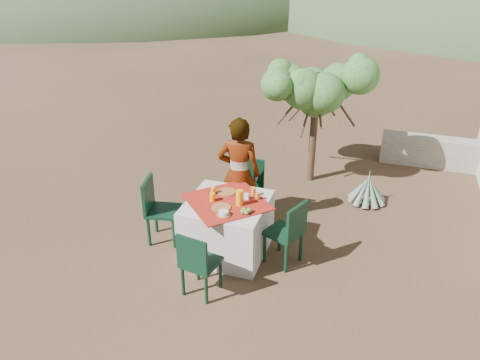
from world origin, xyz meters
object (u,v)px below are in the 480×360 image
Objects in this scene: person at (239,174)px; chair_left at (157,207)px; chair_far at (248,186)px; juice_pitcher at (240,198)px; chair_right at (289,231)px; shrub_tree at (321,94)px; agave at (367,190)px; chair_near at (198,262)px; table at (227,226)px.

chair_left is at bearing 28.35° from person.
chair_far is at bearing -108.82° from person.
chair_left is at bearing -179.77° from juice_pitcher.
shrub_tree reaches higher than chair_right.
chair_left reaches higher than chair_far.
chair_right is 2.77m from shrub_tree.
agave is at bearing 53.09° from juice_pitcher.
chair_far is 0.44m from person.
shrub_tree is (1.72, 2.57, 1.02)m from chair_left.
chair_far is 1.40× the size of agave.
person is 0.86× the size of shrub_tree.
juice_pitcher is at bearing -92.49° from chair_near.
table is at bearing -99.34° from chair_left.
chair_near is at bearing -20.83° from chair_right.
chair_far is at bearing 100.86° from juice_pitcher.
chair_far is 1.08m from juice_pitcher.
juice_pitcher is (0.24, -0.71, 0.03)m from person.
table is 0.84m from chair_right.
juice_pitcher is at bearing -81.03° from chair_far.
agave is at bearing 49.33° from table.
table is 0.78× the size of person.
chair_right is at bearing -122.75° from chair_near.
chair_right is at bearing 0.53° from juice_pitcher.
shrub_tree reaches higher than chair_far.
person is at bearing 94.96° from table.
table reaches higher than agave.
chair_right is (1.83, 0.01, -0.02)m from chair_left.
chair_left is 1.04× the size of chair_right.
chair_far is (-0.01, 0.97, 0.12)m from table.
chair_near is 1.02m from juice_pitcher.
table is at bearing 169.44° from juice_pitcher.
chair_left is at bearing -67.99° from chair_right.
chair_near is 0.95× the size of chair_right.
table is at bearing -81.16° from chair_near.
chair_left reaches higher than table.
chair_near is 1.67m from person.
shrub_tree reaches higher than chair_left.
person reaches higher than chair_right.
agave is (1.73, 1.27, -0.61)m from person.
chair_far is 4.46× the size of juice_pitcher.
shrub_tree is (0.72, 2.53, 1.15)m from table.
table is 0.67× the size of shrub_tree.
agave is (0.84, 1.97, -0.28)m from chair_right.
juice_pitcher is at bearing -10.56° from table.
chair_near is (-0.02, -0.95, 0.09)m from table.
table is at bearing -130.67° from agave.
chair_far is 0.54× the size of person.
shrub_tree is at bearing -155.83° from chair_right.
table is 1.45× the size of chair_right.
chair_left is at bearing -33.34° from chair_near.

